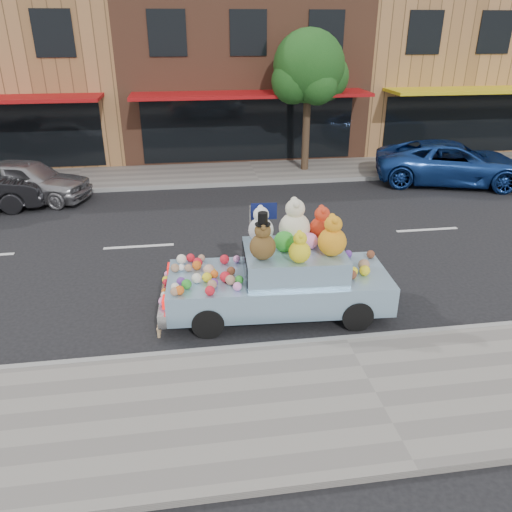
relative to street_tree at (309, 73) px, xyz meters
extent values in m
plane|color=black|center=(-2.03, -6.55, -3.69)|extent=(120.00, 120.00, 0.00)
cube|color=gray|center=(-2.03, -13.05, -3.63)|extent=(60.00, 3.00, 0.12)
cube|color=gray|center=(-2.03, -0.05, -3.63)|extent=(60.00, 3.00, 0.12)
cube|color=gray|center=(-2.03, -11.55, -3.63)|extent=(60.00, 0.12, 0.13)
cube|color=gray|center=(-2.03, -1.55, -3.63)|extent=(60.00, 0.12, 0.13)
cube|color=#AB7748|center=(-12.03, 5.45, -0.19)|extent=(10.00, 8.00, 7.00)
cube|color=black|center=(-9.03, 1.43, 1.31)|extent=(1.40, 0.06, 1.60)
cube|color=brown|center=(-2.03, 5.45, -0.19)|extent=(10.00, 8.00, 7.00)
cube|color=black|center=(-2.03, 1.43, -2.29)|extent=(8.50, 0.06, 2.40)
cube|color=#A10E11|center=(-2.03, 0.55, -0.79)|extent=(9.00, 1.80, 0.12)
cube|color=black|center=(-5.03, 1.43, 1.31)|extent=(1.40, 0.06, 1.60)
cube|color=black|center=(-2.03, 1.43, 1.31)|extent=(1.40, 0.06, 1.60)
cube|color=black|center=(0.97, 1.43, 1.31)|extent=(1.40, 0.06, 1.60)
cube|color=#AB7748|center=(7.97, 5.45, -0.19)|extent=(10.00, 8.00, 7.00)
cube|color=black|center=(7.97, 1.43, -2.29)|extent=(8.50, 0.06, 2.40)
cube|color=yellow|center=(7.97, 0.55, -0.79)|extent=(9.00, 1.80, 0.12)
cube|color=black|center=(4.97, 1.43, 1.31)|extent=(1.40, 0.06, 1.60)
cube|color=black|center=(7.97, 1.43, 1.31)|extent=(1.40, 0.06, 1.60)
cylinder|color=#38281C|center=(-0.03, -0.05, -2.09)|extent=(0.28, 0.28, 3.20)
sphere|color=#134415|center=(-0.03, -0.05, 0.23)|extent=(2.60, 2.60, 2.60)
sphere|color=#134415|center=(0.67, 0.25, -0.17)|extent=(1.80, 1.80, 1.80)
sphere|color=#134415|center=(-0.63, -0.25, -0.27)|extent=(1.60, 1.60, 1.60)
sphere|color=#134415|center=(0.17, -0.65, -0.37)|extent=(1.40, 1.40, 1.40)
sphere|color=#134415|center=(-0.33, 0.55, -0.07)|extent=(1.60, 1.60, 1.60)
imported|color=#A09FA4|center=(-9.80, -2.19, -3.01)|extent=(4.33, 2.68, 1.38)
imported|color=#1A4093|center=(4.87, -2.31, -2.95)|extent=(5.87, 3.97, 1.49)
cylinder|color=black|center=(-1.68, -11.12, -3.39)|extent=(0.61, 0.23, 0.60)
cylinder|color=black|center=(-1.60, -9.56, -3.39)|extent=(0.61, 0.23, 0.60)
cylinder|color=black|center=(-4.48, -10.96, -3.39)|extent=(0.61, 0.23, 0.60)
cylinder|color=black|center=(-4.39, -9.41, -3.39)|extent=(0.61, 0.23, 0.60)
cube|color=#8AB2CF|center=(-3.04, -10.26, -3.14)|extent=(4.39, 1.94, 0.60)
cube|color=#8AB2CF|center=(-2.74, -10.28, -2.59)|extent=(1.98, 1.60, 0.50)
cube|color=silver|center=(-5.25, -10.14, -3.29)|extent=(0.26, 1.79, 0.26)
cube|color=red|center=(-5.24, -10.82, -2.97)|extent=(0.08, 0.28, 0.16)
cube|color=red|center=(-5.17, -9.46, -2.97)|extent=(0.08, 0.28, 0.16)
cube|color=black|center=(-3.69, -10.23, -2.59)|extent=(0.11, 1.30, 0.40)
sphere|color=#533917|center=(-3.41, -10.59, -2.10)|extent=(0.49, 0.49, 0.49)
sphere|color=#533917|center=(-3.41, -10.59, -1.79)|extent=(0.30, 0.30, 0.30)
sphere|color=#533917|center=(-3.41, -10.70, -1.69)|extent=(0.11, 0.11, 0.11)
sphere|color=#533917|center=(-3.41, -10.49, -1.69)|extent=(0.11, 0.11, 0.11)
cylinder|color=black|center=(-3.41, -10.59, -1.66)|extent=(0.29, 0.29, 0.02)
cylinder|color=black|center=(-3.41, -10.59, -1.55)|extent=(0.18, 0.18, 0.22)
sphere|color=beige|center=(-2.67, -9.93, -2.03)|extent=(0.62, 0.62, 0.62)
sphere|color=beige|center=(-2.67, -9.93, -1.64)|extent=(0.38, 0.38, 0.38)
sphere|color=beige|center=(-2.67, -10.07, -1.51)|extent=(0.15, 0.15, 0.15)
sphere|color=beige|center=(-2.67, -9.80, -1.51)|extent=(0.15, 0.15, 0.15)
sphere|color=orange|center=(-2.11, -10.62, -2.08)|extent=(0.54, 0.54, 0.54)
sphere|color=orange|center=(-2.11, -10.62, -1.73)|extent=(0.33, 0.33, 0.33)
sphere|color=orange|center=(-2.11, -10.73, -1.62)|extent=(0.13, 0.13, 0.13)
sphere|color=orange|center=(-2.11, -10.50, -1.62)|extent=(0.13, 0.13, 0.13)
sphere|color=red|center=(-2.12, -9.91, -2.10)|extent=(0.49, 0.49, 0.49)
sphere|color=red|center=(-2.12, -9.91, -1.78)|extent=(0.30, 0.30, 0.30)
sphere|color=red|center=(-2.12, -10.02, -1.68)|extent=(0.12, 0.12, 0.12)
sphere|color=red|center=(-2.12, -9.81, -1.68)|extent=(0.12, 0.12, 0.12)
sphere|color=silver|center=(-3.31, -9.80, -2.09)|extent=(0.50, 0.50, 0.50)
sphere|color=silver|center=(-3.31, -9.80, -1.77)|extent=(0.31, 0.31, 0.31)
sphere|color=silver|center=(-3.31, -9.91, -1.67)|extent=(0.12, 0.12, 0.12)
sphere|color=silver|center=(-3.31, -9.69, -1.67)|extent=(0.12, 0.12, 0.12)
sphere|color=yellow|center=(-2.77, -10.83, -2.14)|extent=(0.40, 0.40, 0.40)
sphere|color=yellow|center=(-2.77, -10.83, -1.88)|extent=(0.25, 0.25, 0.25)
sphere|color=yellow|center=(-2.77, -10.92, -1.80)|extent=(0.10, 0.10, 0.10)
sphere|color=yellow|center=(-2.77, -10.74, -1.80)|extent=(0.10, 0.10, 0.10)
sphere|color=#288F27|center=(-2.94, -10.27, -2.16)|extent=(0.40, 0.40, 0.40)
sphere|color=pink|center=(-2.44, -10.25, -2.19)|extent=(0.32, 0.32, 0.32)
sphere|color=red|center=(-4.58, -9.73, -2.75)|extent=(0.19, 0.19, 0.19)
sphere|color=#DF5815|center=(-4.95, -10.82, -2.76)|extent=(0.17, 0.17, 0.17)
sphere|color=red|center=(-4.10, -10.45, -2.74)|extent=(0.21, 0.21, 0.21)
sphere|color=#DF5815|center=(-4.29, -10.25, -2.77)|extent=(0.16, 0.16, 0.16)
sphere|color=red|center=(-4.72, -9.46, -2.76)|extent=(0.17, 0.17, 0.17)
sphere|color=pink|center=(-3.91, -10.82, -2.76)|extent=(0.16, 0.16, 0.16)
sphere|color=beige|center=(-4.63, -10.41, -2.75)|extent=(0.19, 0.19, 0.19)
sphere|color=beige|center=(-4.90, -9.54, -2.74)|extent=(0.20, 0.20, 0.20)
sphere|color=#986F53|center=(-4.50, -9.48, -2.77)|extent=(0.15, 0.15, 0.15)
sphere|color=#986F53|center=(-5.04, -10.84, -2.76)|extent=(0.16, 0.16, 0.16)
sphere|color=white|center=(-4.91, -9.85, -2.77)|extent=(0.14, 0.14, 0.14)
sphere|color=red|center=(-4.42, -10.92, -2.75)|extent=(0.18, 0.18, 0.18)
sphere|color=#986F53|center=(-4.77, -9.90, -2.77)|extent=(0.15, 0.15, 0.15)
sphere|color=beige|center=(-4.02, -9.62, -2.77)|extent=(0.14, 0.14, 0.14)
sphere|color=red|center=(-4.04, -9.66, -2.75)|extent=(0.19, 0.19, 0.19)
sphere|color=brown|center=(-3.96, -10.18, -2.76)|extent=(0.17, 0.17, 0.17)
sphere|color=#DF5815|center=(-4.61, -9.85, -2.75)|extent=(0.19, 0.19, 0.19)
sphere|color=yellow|center=(-4.33, -10.15, -2.76)|extent=(0.17, 0.17, 0.17)
sphere|color=#592B83|center=(-4.92, -10.48, -2.76)|extent=(0.17, 0.17, 0.17)
sphere|color=#986F53|center=(-4.01, -10.58, -2.75)|extent=(0.19, 0.19, 0.19)
sphere|color=#986F53|center=(-5.03, -9.89, -2.76)|extent=(0.17, 0.17, 0.17)
sphere|color=#288F27|center=(-3.85, -10.57, -2.76)|extent=(0.16, 0.16, 0.16)
sphere|color=yellow|center=(-4.44, -10.40, -2.75)|extent=(0.19, 0.19, 0.19)
sphere|color=#288F27|center=(-4.82, -10.62, -2.75)|extent=(0.19, 0.19, 0.19)
sphere|color=#986F53|center=(-4.36, -10.70, -2.75)|extent=(0.18, 0.18, 0.18)
sphere|color=pink|center=(-3.78, -9.63, -2.77)|extent=(0.15, 0.15, 0.15)
sphere|color=#592B83|center=(-4.32, -10.61, -2.76)|extent=(0.16, 0.16, 0.16)
sphere|color=beige|center=(-5.03, -10.67, -2.76)|extent=(0.16, 0.16, 0.16)
sphere|color=#D8A88C|center=(-4.38, -10.14, -2.72)|extent=(0.22, 0.22, 0.22)
sphere|color=#DF5815|center=(-5.26, -10.18, -3.10)|extent=(0.12, 0.12, 0.12)
sphere|color=yellow|center=(-5.23, -9.74, -3.08)|extent=(0.16, 0.16, 0.16)
sphere|color=pink|center=(-5.22, -9.45, -3.10)|extent=(0.12, 0.12, 0.12)
sphere|color=red|center=(-5.24, -9.81, -3.10)|extent=(0.13, 0.13, 0.13)
sphere|color=beige|center=(-5.26, -10.33, -3.10)|extent=(0.13, 0.13, 0.13)
sphere|color=pink|center=(-5.28, -10.60, -3.08)|extent=(0.17, 0.17, 0.17)
sphere|color=brown|center=(-1.69, -10.70, -2.75)|extent=(0.18, 0.18, 0.18)
sphere|color=white|center=(-1.74, -10.55, -2.76)|extent=(0.17, 0.17, 0.17)
sphere|color=#288F27|center=(-1.72, -10.04, -2.73)|extent=(0.23, 0.23, 0.23)
sphere|color=brown|center=(-1.01, -9.85, -2.76)|extent=(0.17, 0.17, 0.17)
sphere|color=yellow|center=(-1.62, -10.56, -2.75)|extent=(0.19, 0.19, 0.19)
sphere|color=yellow|center=(-1.40, -10.58, -2.74)|extent=(0.21, 0.21, 0.21)
sphere|color=#592B83|center=(-1.45, -9.74, -2.76)|extent=(0.16, 0.16, 0.16)
sphere|color=#986F53|center=(-1.34, -10.36, -2.73)|extent=(0.23, 0.23, 0.23)
cylinder|color=#997A54|center=(-5.38, -10.98, -3.53)|extent=(0.06, 0.06, 0.17)
sphere|color=#997A54|center=(-5.38, -10.98, -3.43)|extent=(0.07, 0.07, 0.07)
cylinder|color=#997A54|center=(-5.38, -10.88, -3.53)|extent=(0.06, 0.06, 0.17)
sphere|color=#997A54|center=(-5.38, -10.88, -3.43)|extent=(0.07, 0.07, 0.07)
cylinder|color=#997A54|center=(-5.37, -10.77, -3.53)|extent=(0.06, 0.06, 0.17)
sphere|color=#997A54|center=(-5.37, -10.77, -3.43)|extent=(0.07, 0.07, 0.07)
cylinder|color=#997A54|center=(-5.36, -10.67, -3.53)|extent=(0.06, 0.06, 0.17)
sphere|color=#997A54|center=(-5.36, -10.67, -3.43)|extent=(0.07, 0.07, 0.07)
cylinder|color=#997A54|center=(-5.36, -10.56, -3.53)|extent=(0.06, 0.06, 0.17)
sphere|color=#997A54|center=(-5.36, -10.56, -3.43)|extent=(0.07, 0.07, 0.07)
cylinder|color=#997A54|center=(-5.35, -10.45, -3.53)|extent=(0.06, 0.06, 0.17)
sphere|color=#997A54|center=(-5.35, -10.45, -3.43)|extent=(0.07, 0.07, 0.07)
cylinder|color=#997A54|center=(-5.35, -10.35, -3.53)|extent=(0.06, 0.06, 0.17)
sphere|color=#997A54|center=(-5.35, -10.35, -3.43)|extent=(0.07, 0.07, 0.07)
cylinder|color=#997A54|center=(-5.34, -10.24, -3.53)|extent=(0.06, 0.06, 0.17)
sphere|color=#997A54|center=(-5.34, -10.24, -3.43)|extent=(0.07, 0.07, 0.07)
cylinder|color=#997A54|center=(-5.33, -10.13, -3.53)|extent=(0.06, 0.06, 0.17)
sphere|color=#997A54|center=(-5.33, -10.13, -3.43)|extent=(0.07, 0.07, 0.07)
cylinder|color=#997A54|center=(-5.33, -10.03, -3.53)|extent=(0.06, 0.06, 0.17)
sphere|color=#997A54|center=(-5.33, -10.03, -3.43)|extent=(0.07, 0.07, 0.07)
cylinder|color=#997A54|center=(-5.32, -9.92, -3.53)|extent=(0.06, 0.06, 0.17)
sphere|color=#997A54|center=(-5.32, -9.92, -3.43)|extent=(0.07, 0.07, 0.07)
cylinder|color=#997A54|center=(-5.32, -9.82, -3.53)|extent=(0.06, 0.06, 0.17)
sphere|color=#997A54|center=(-5.32, -9.82, -3.43)|extent=(0.07, 0.07, 0.07)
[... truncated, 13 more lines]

